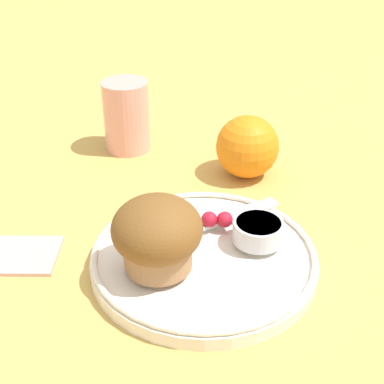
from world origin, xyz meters
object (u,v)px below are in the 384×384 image
object	(u,v)px
butter_knife	(214,221)
orange_fruit	(247,147)
muffin	(157,234)
juice_glass	(127,116)

from	to	relation	value
butter_knife	orange_fruit	bearing A→B (deg)	42.17
muffin	juice_glass	size ratio (longest dim) A/B	0.86
muffin	orange_fruit	size ratio (longest dim) A/B	1.05
orange_fruit	butter_knife	bearing A→B (deg)	-107.70
butter_knife	muffin	bearing A→B (deg)	-157.89
muffin	orange_fruit	bearing A→B (deg)	64.78
juice_glass	orange_fruit	bearing A→B (deg)	-24.83
orange_fruit	juice_glass	world-z (taller)	juice_glass
orange_fruit	juice_glass	xyz separation A→B (m)	(-0.16, 0.07, 0.01)
muffin	juice_glass	distance (m)	0.29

